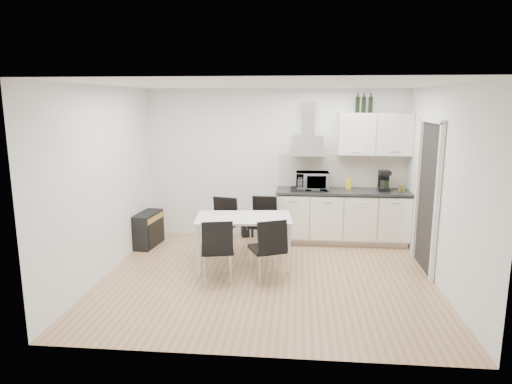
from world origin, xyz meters
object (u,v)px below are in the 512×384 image
chair_far_left (221,227)px  guitar_amp (148,229)px  chair_near_left (217,250)px  chair_near_right (267,249)px  dining_table (244,222)px  floor_speaker (247,228)px  chair_far_right (263,225)px  kitchenette (345,195)px

chair_far_left → guitar_amp: 1.32m
chair_near_left → chair_near_right: bearing=-4.3°
chair_near_left → dining_table: bearing=52.9°
dining_table → floor_speaker: bearing=88.4°
chair_far_right → chair_near_left: (-0.51, -1.29, 0.00)m
chair_near_left → chair_far_right: bearing=56.4°
chair_near_left → chair_near_right: size_ratio=1.00×
kitchenette → guitar_amp: bearing=-171.0°
kitchenette → chair_far_left: 2.17m
chair_far_right → chair_near_right: same height
kitchenette → dining_table: size_ratio=1.76×
dining_table → chair_near_left: 0.71m
chair_far_right → dining_table: bearing=76.5°
guitar_amp → floor_speaker: guitar_amp is taller
chair_far_left → dining_table: bearing=141.4°
kitchenette → guitar_amp: (-3.28, -0.52, -0.55)m
chair_near_right → guitar_amp: bearing=123.4°
dining_table → chair_far_left: 0.72m
chair_far_left → chair_near_left: size_ratio=1.00×
chair_far_left → chair_far_right: same height
dining_table → guitar_amp: dining_table is taller
dining_table → chair_far_left: (-0.43, 0.54, -0.23)m
dining_table → chair_far_right: size_ratio=1.63×
guitar_amp → chair_far_left: bearing=-5.5°
chair_near_left → chair_near_right: 0.67m
chair_far_right → chair_near_right: bearing=102.0°
dining_table → chair_far_right: chair_far_right is taller
kitchenette → dining_table: bearing=-139.6°
chair_far_left → floor_speaker: 1.04m
chair_near_left → floor_speaker: chair_near_left is taller
kitchenette → chair_far_right: bearing=-154.2°
chair_near_right → chair_near_left: bearing=163.6°
kitchenette → chair_near_right: bearing=-122.6°
kitchenette → chair_far_left: kitchenette is taller
chair_far_left → floor_speaker: (0.31, 0.95, -0.28)m
dining_table → chair_near_left: (-0.28, -0.61, -0.23)m
chair_near_right → dining_table: bearing=101.9°
chair_far_left → chair_near_left: (0.14, -1.15, 0.00)m
chair_near_left → floor_speaker: size_ratio=2.69×
kitchenette → chair_near_left: bearing=-133.6°
guitar_amp → chair_near_left: bearing=-38.4°
dining_table → chair_near_right: size_ratio=1.63×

